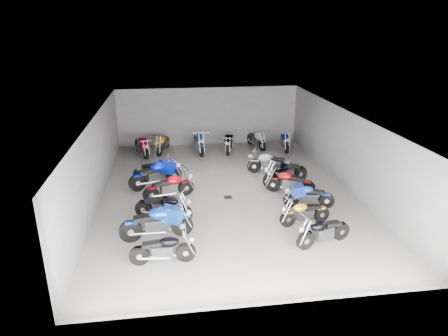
# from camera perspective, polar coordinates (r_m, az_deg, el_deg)

# --- Properties ---
(ground) EXTENTS (14.00, 14.00, 0.00)m
(ground) POSITION_cam_1_polar(r_m,az_deg,el_deg) (16.39, 0.31, -3.51)
(ground) COLOR gray
(ground) RESTS_ON ground
(wall_back) EXTENTS (10.00, 0.10, 3.20)m
(wall_back) POSITION_cam_1_polar(r_m,az_deg,el_deg) (22.52, -2.25, 7.38)
(wall_back) COLOR slate
(wall_back) RESTS_ON ground
(wall_left) EXTENTS (0.10, 14.00, 3.20)m
(wall_left) POSITION_cam_1_polar(r_m,az_deg,el_deg) (15.93, -17.78, 0.94)
(wall_left) COLOR slate
(wall_left) RESTS_ON ground
(wall_right) EXTENTS (0.10, 14.00, 3.20)m
(wall_right) POSITION_cam_1_polar(r_m,az_deg,el_deg) (17.23, 17.03, 2.45)
(wall_right) COLOR slate
(wall_right) RESTS_ON ground
(ceiling) EXTENTS (10.00, 14.00, 0.04)m
(ceiling) POSITION_cam_1_polar(r_m,az_deg,el_deg) (15.38, 0.34, 7.54)
(ceiling) COLOR black
(ceiling) RESTS_ON wall_back
(drain_grate) EXTENTS (0.32, 0.32, 0.01)m
(drain_grate) POSITION_cam_1_polar(r_m,az_deg,el_deg) (15.94, 0.57, -4.20)
(drain_grate) COLOR black
(drain_grate) RESTS_ON ground
(motorcycle_left_a) EXTENTS (1.91, 0.37, 0.84)m
(motorcycle_left_a) POSITION_cam_1_polar(r_m,az_deg,el_deg) (11.80, -8.66, -11.36)
(motorcycle_left_a) COLOR black
(motorcycle_left_a) RESTS_ON ground
(motorcycle_left_b) EXTENTS (2.36, 0.53, 1.04)m
(motorcycle_left_b) POSITION_cam_1_polar(r_m,az_deg,el_deg) (13.01, -9.50, -7.68)
(motorcycle_left_b) COLOR black
(motorcycle_left_b) RESTS_ON ground
(motorcycle_left_c) EXTENTS (2.03, 0.91, 0.93)m
(motorcycle_left_c) POSITION_cam_1_polar(r_m,az_deg,el_deg) (14.16, -8.59, -5.47)
(motorcycle_left_c) COLOR black
(motorcycle_left_c) RESTS_ON ground
(motorcycle_left_d) EXTENTS (2.03, 0.88, 0.93)m
(motorcycle_left_d) POSITION_cam_1_polar(r_m,az_deg,el_deg) (15.78, -7.81, -2.67)
(motorcycle_left_d) COLOR black
(motorcycle_left_d) RESTS_ON ground
(motorcycle_left_e) EXTENTS (2.22, 1.09, 1.04)m
(motorcycle_left_e) POSITION_cam_1_polar(r_m,az_deg,el_deg) (16.99, -9.63, -0.87)
(motorcycle_left_e) COLOR black
(motorcycle_left_e) RESTS_ON ground
(motorcycle_left_f) EXTENTS (1.89, 0.43, 0.83)m
(motorcycle_left_f) POSITION_cam_1_polar(r_m,az_deg,el_deg) (17.91, -9.82, -0.15)
(motorcycle_left_f) COLOR black
(motorcycle_left_f) RESTS_ON ground
(motorcycle_right_a) EXTENTS (1.92, 0.71, 0.87)m
(motorcycle_right_a) POSITION_cam_1_polar(r_m,az_deg,el_deg) (12.91, 13.99, -8.75)
(motorcycle_right_a) COLOR black
(motorcycle_right_a) RESTS_ON ground
(motorcycle_right_b) EXTENTS (1.84, 0.46, 0.81)m
(motorcycle_right_b) POSITION_cam_1_polar(r_m,az_deg,el_deg) (14.02, 11.41, -6.25)
(motorcycle_right_b) COLOR black
(motorcycle_right_b) RESTS_ON ground
(motorcycle_right_c) EXTENTS (1.90, 0.54, 0.84)m
(motorcycle_right_c) POSITION_cam_1_polar(r_m,az_deg,el_deg) (15.27, 11.95, -3.94)
(motorcycle_right_c) COLOR black
(motorcycle_right_c) RESTS_ON ground
(motorcycle_right_d) EXTENTS (1.90, 0.91, 0.88)m
(motorcycle_right_d) POSITION_cam_1_polar(r_m,az_deg,el_deg) (16.38, 9.37, -1.98)
(motorcycle_right_d) COLOR black
(motorcycle_right_d) RESTS_ON ground
(motorcycle_right_e) EXTENTS (2.15, 0.88, 0.98)m
(motorcycle_right_e) POSITION_cam_1_polar(r_m,az_deg,el_deg) (17.20, 8.69, -0.65)
(motorcycle_right_e) COLOR black
(motorcycle_right_e) RESTS_ON ground
(motorcycle_right_f) EXTENTS (2.06, 0.82, 0.94)m
(motorcycle_right_f) POSITION_cam_1_polar(r_m,az_deg,el_deg) (18.33, 6.55, 0.69)
(motorcycle_right_f) COLOR black
(motorcycle_right_f) RESTS_ON ground
(motorcycle_back_a) EXTENTS (0.84, 2.08, 0.95)m
(motorcycle_back_a) POSITION_cam_1_polar(r_m,az_deg,el_deg) (21.19, -11.65, 3.12)
(motorcycle_back_a) COLOR black
(motorcycle_back_a) RESTS_ON ground
(motorcycle_back_b) EXTENTS (0.71, 2.03, 0.91)m
(motorcycle_back_b) POSITION_cam_1_polar(r_m,az_deg,el_deg) (21.50, -8.75, 3.50)
(motorcycle_back_b) COLOR black
(motorcycle_back_b) RESTS_ON ground
(motorcycle_back_c) EXTENTS (0.52, 2.37, 1.04)m
(motorcycle_back_c) POSITION_cam_1_polar(r_m,az_deg,el_deg) (21.31, -3.62, 3.74)
(motorcycle_back_c) COLOR black
(motorcycle_back_c) RESTS_ON ground
(motorcycle_back_d) EXTENTS (0.70, 2.07, 0.93)m
(motorcycle_back_d) POSITION_cam_1_polar(r_m,az_deg,el_deg) (21.37, 0.81, 3.66)
(motorcycle_back_d) COLOR black
(motorcycle_back_d) RESTS_ON ground
(motorcycle_back_e) EXTENTS (0.66, 1.99, 0.89)m
(motorcycle_back_e) POSITION_cam_1_polar(r_m,az_deg,el_deg) (22.11, 4.68, 4.11)
(motorcycle_back_e) COLOR black
(motorcycle_back_e) RESTS_ON ground
(motorcycle_back_f) EXTENTS (0.48, 2.10, 0.93)m
(motorcycle_back_f) POSITION_cam_1_polar(r_m,az_deg,el_deg) (21.98, 8.68, 3.89)
(motorcycle_back_f) COLOR black
(motorcycle_back_f) RESTS_ON ground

